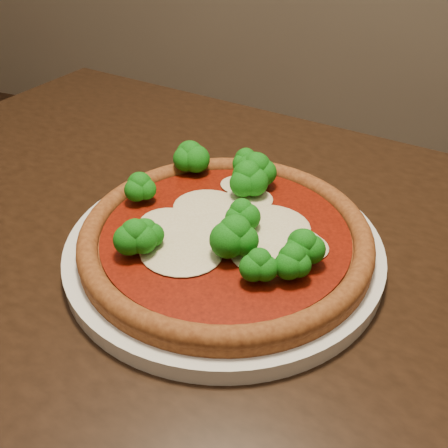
% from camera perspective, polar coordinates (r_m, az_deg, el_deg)
% --- Properties ---
extents(dining_table, '(1.20, 0.90, 0.75)m').
position_cam_1_polar(dining_table, '(0.62, -0.12, -11.11)').
color(dining_table, black).
rests_on(dining_table, floor).
extents(plate, '(0.33, 0.33, 0.02)m').
position_cam_1_polar(plate, '(0.53, 0.00, -2.73)').
color(plate, silver).
rests_on(plate, dining_table).
extents(pizza, '(0.30, 0.30, 0.06)m').
position_cam_1_polar(pizza, '(0.51, 0.33, -0.33)').
color(pizza, brown).
rests_on(pizza, plate).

